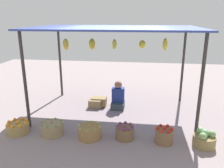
# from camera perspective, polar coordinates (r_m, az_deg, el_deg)

# --- Properties ---
(ground_plane) EXTENTS (14.00, 14.00, 0.00)m
(ground_plane) POSITION_cam_1_polar(r_m,az_deg,el_deg) (6.20, 0.69, -6.97)
(ground_plane) COLOR gray
(market_stall_structure) EXTENTS (4.05, 2.52, 2.24)m
(market_stall_structure) POSITION_cam_1_polar(r_m,az_deg,el_deg) (5.71, 0.71, 12.70)
(market_stall_structure) COLOR #38332D
(market_stall_structure) RESTS_ON ground
(vendor_person) EXTENTS (0.36, 0.44, 0.78)m
(vendor_person) POSITION_cam_1_polar(r_m,az_deg,el_deg) (6.36, 1.53, -3.46)
(vendor_person) COLOR #334046
(vendor_person) RESTS_ON ground
(basket_oranges) EXTENTS (0.49, 0.49, 0.28)m
(basket_oranges) POSITION_cam_1_polar(r_m,az_deg,el_deg) (5.53, -22.56, -10.08)
(basket_oranges) COLOR #A2874D
(basket_oranges) RESTS_ON ground
(basket_green_chilies) EXTENTS (0.49, 0.49, 0.30)m
(basket_green_chilies) POSITION_cam_1_polar(r_m,az_deg,el_deg) (5.21, -14.81, -10.78)
(basket_green_chilies) COLOR #978259
(basket_green_chilies) RESTS_ON ground
(basket_limes) EXTENTS (0.50, 0.50, 0.29)m
(basket_limes) POSITION_cam_1_polar(r_m,az_deg,el_deg) (4.94, -5.62, -11.91)
(basket_limes) COLOR #9A7243
(basket_limes) RESTS_ON ground
(basket_purple_onions) EXTENTS (0.39, 0.39, 0.32)m
(basket_purple_onions) POSITION_cam_1_polar(r_m,az_deg,el_deg) (4.89, 3.22, -11.99)
(basket_purple_onions) COLOR brown
(basket_purple_onions) RESTS_ON ground
(basket_red_tomatoes) EXTENTS (0.37, 0.37, 0.36)m
(basket_red_tomatoes) POSITION_cam_1_polar(r_m,az_deg,el_deg) (4.85, 12.94, -12.52)
(basket_red_tomatoes) COLOR #866143
(basket_red_tomatoes) RESTS_ON ground
(basket_cabbages) EXTENTS (0.44, 0.44, 0.36)m
(basket_cabbages) POSITION_cam_1_polar(r_m,az_deg,el_deg) (4.97, 22.18, -12.70)
(basket_cabbages) COLOR olive
(basket_cabbages) RESTS_ON ground
(wooden_crate_near_vendor) EXTENTS (0.35, 0.29, 0.22)m
(wooden_crate_near_vendor) POSITION_cam_1_polar(r_m,az_deg,el_deg) (6.50, -4.23, -4.85)
(wooden_crate_near_vendor) COLOR #8F734D
(wooden_crate_near_vendor) RESTS_ON ground
(wooden_crate_stacked_rear) EXTENTS (0.41, 0.28, 0.25)m
(wooden_crate_stacked_rear) POSITION_cam_1_polar(r_m,az_deg,el_deg) (6.58, -3.27, -4.41)
(wooden_crate_stacked_rear) COLOR #9D8051
(wooden_crate_stacked_rear) RESTS_ON ground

